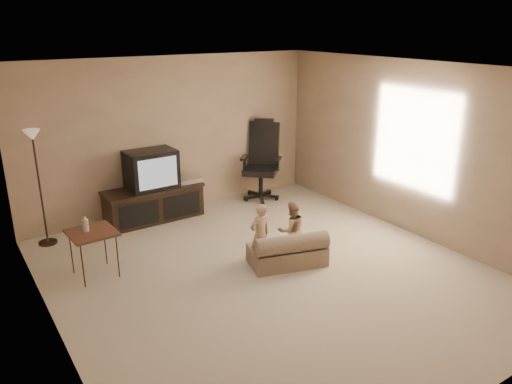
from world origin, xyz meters
The scene contains 9 objects.
floor centered at (0.00, 0.00, 0.00)m, with size 5.50×5.50×0.00m, color #BEB097.
room_shell centered at (0.00, 0.00, 1.52)m, with size 5.50×5.50×5.50m.
tv_stand centered at (-0.49, 2.49, 0.47)m, with size 1.58×0.61×1.12m.
office_chair centered at (1.51, 2.41, 0.50)m, with size 0.91×0.91×1.40m.
side_table centered at (-1.83, 1.15, 0.57)m, with size 0.56×0.56×0.80m.
floor_lamp centered at (-2.13, 2.46, 1.20)m, with size 0.26×0.26×1.64m.
child_sofa centered at (0.34, 0.06, 0.19)m, with size 1.07×0.78×0.47m.
toddler_left centered at (0.04, 0.28, 0.42)m, with size 0.30×0.22×0.84m, color tan.
toddler_right centered at (0.49, 0.21, 0.40)m, with size 0.39×0.21×0.80m, color tan.
Camera 1 is at (-3.19, -4.57, 3.00)m, focal length 35.00 mm.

